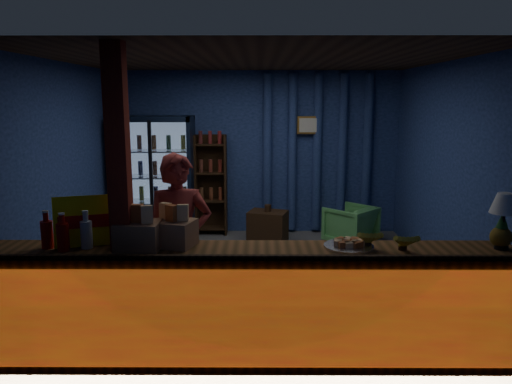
% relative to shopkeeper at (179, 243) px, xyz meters
% --- Properties ---
extents(ground, '(4.60, 4.60, 0.00)m').
position_rel_shopkeeper_xyz_m(ground, '(0.68, 1.33, -0.84)').
color(ground, '#515154').
rests_on(ground, ground).
extents(room_walls, '(4.60, 4.60, 4.60)m').
position_rel_shopkeeper_xyz_m(room_walls, '(0.68, 1.33, 0.73)').
color(room_walls, navy).
rests_on(room_walls, ground).
extents(counter, '(4.40, 0.57, 0.99)m').
position_rel_shopkeeper_xyz_m(counter, '(0.68, -0.58, -0.36)').
color(counter, brown).
rests_on(counter, ground).
extents(support_post, '(0.16, 0.16, 2.60)m').
position_rel_shopkeeper_xyz_m(support_post, '(-0.37, -0.57, 0.46)').
color(support_post, '#992D16').
rests_on(support_post, ground).
extents(beverage_cooler, '(1.20, 0.62, 1.90)m').
position_rel_shopkeeper_xyz_m(beverage_cooler, '(-0.87, 3.25, 0.09)').
color(beverage_cooler, black).
rests_on(beverage_cooler, ground).
extents(bottle_shelf, '(0.50, 0.28, 1.60)m').
position_rel_shopkeeper_xyz_m(bottle_shelf, '(-0.02, 3.39, -0.04)').
color(bottle_shelf, '#321F10').
rests_on(bottle_shelf, ground).
extents(curtain_folds, '(1.74, 0.14, 2.50)m').
position_rel_shopkeeper_xyz_m(curtain_folds, '(1.68, 3.47, 0.46)').
color(curtain_folds, navy).
rests_on(curtain_folds, room_walls).
extents(framed_picture, '(0.36, 0.04, 0.28)m').
position_rel_shopkeeper_xyz_m(framed_picture, '(1.53, 3.43, 0.91)').
color(framed_picture, gold).
rests_on(framed_picture, room_walls).
extents(shopkeeper, '(0.67, 0.50, 1.68)m').
position_rel_shopkeeper_xyz_m(shopkeeper, '(0.00, 0.00, 0.00)').
color(shopkeeper, maroon).
rests_on(shopkeeper, ground).
extents(green_chair, '(0.90, 0.90, 0.59)m').
position_rel_shopkeeper_xyz_m(green_chair, '(2.12, 2.77, -0.54)').
color(green_chair, '#54A855').
rests_on(green_chair, ground).
extents(side_table, '(0.65, 0.55, 0.60)m').
position_rel_shopkeeper_xyz_m(side_table, '(0.88, 2.78, -0.58)').
color(side_table, '#321F10').
rests_on(side_table, ground).
extents(yellow_sign, '(0.54, 0.26, 0.42)m').
position_rel_shopkeeper_xyz_m(yellow_sign, '(-0.69, -0.46, 0.32)').
color(yellow_sign, '#FFF40D').
rests_on(yellow_sign, counter).
extents(soda_bottles, '(0.42, 0.18, 0.32)m').
position_rel_shopkeeper_xyz_m(soda_bottles, '(-0.84, -0.56, 0.24)').
color(soda_bottles, '#AC100B').
rests_on(soda_bottles, counter).
extents(snack_box_left, '(0.36, 0.30, 0.37)m').
position_rel_shopkeeper_xyz_m(snack_box_left, '(-0.24, -0.56, 0.24)').
color(snack_box_left, '#AD7954').
rests_on(snack_box_left, counter).
extents(snack_box_centre, '(0.40, 0.36, 0.36)m').
position_rel_shopkeeper_xyz_m(snack_box_centre, '(0.03, -0.46, 0.24)').
color(snack_box_centre, '#AD7954').
rests_on(snack_box_centre, counter).
extents(pastry_tray, '(0.42, 0.42, 0.07)m').
position_rel_shopkeeper_xyz_m(pastry_tray, '(1.49, -0.52, 0.13)').
color(pastry_tray, silver).
rests_on(pastry_tray, counter).
extents(banana_bunches, '(0.50, 0.30, 0.17)m').
position_rel_shopkeeper_xyz_m(banana_bunches, '(1.78, -0.56, 0.20)').
color(banana_bunches, gold).
rests_on(banana_bunches, counter).
extents(table_lamp, '(0.24, 0.24, 0.47)m').
position_rel_shopkeeper_xyz_m(table_lamp, '(2.73, -0.55, 0.48)').
color(table_lamp, black).
rests_on(table_lamp, counter).
extents(pineapple, '(0.18, 0.18, 0.30)m').
position_rel_shopkeeper_xyz_m(pineapple, '(2.73, -0.53, 0.24)').
color(pineapple, olive).
rests_on(pineapple, counter).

